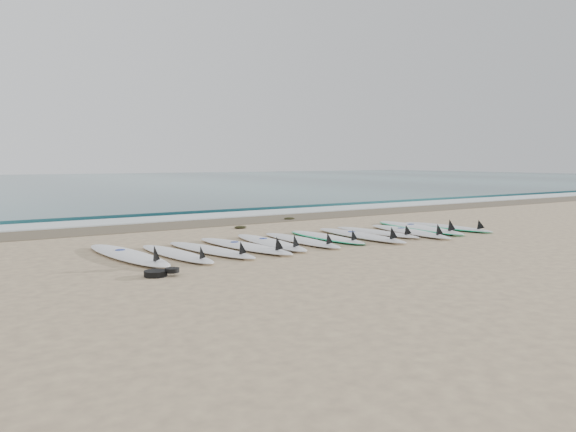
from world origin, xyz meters
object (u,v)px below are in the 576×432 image
surfboard_11 (448,227)px  leash_coil (159,273)px  surfboard_0 (129,255)px  surfboard_6 (327,237)px

surfboard_11 → leash_coil: bearing=-173.4°
surfboard_0 → surfboard_6: bearing=-5.9°
surfboard_11 → surfboard_6: bearing=172.7°
surfboard_6 → surfboard_11: size_ratio=0.95×
surfboard_11 → leash_coil: (-7.58, -1.46, 0.00)m
surfboard_6 → leash_coil: (-4.17, -1.64, 0.00)m
surfboard_0 → leash_coil: 1.64m
surfboard_6 → surfboard_0: bearing=-179.9°
surfboard_11 → leash_coil: size_ratio=5.38×
surfboard_0 → surfboard_11: (7.48, -0.17, -0.02)m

